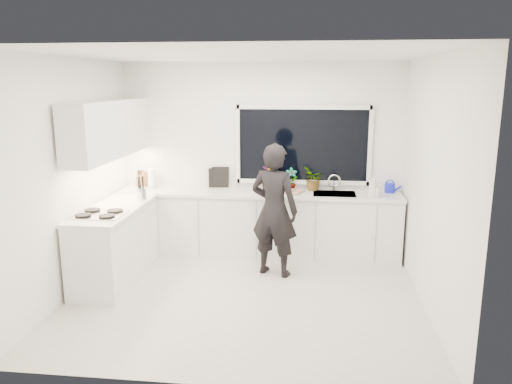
# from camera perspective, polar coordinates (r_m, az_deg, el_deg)

# --- Properties ---
(floor) EXTENTS (4.00, 3.50, 0.02)m
(floor) POSITION_cam_1_polar(r_m,az_deg,el_deg) (5.89, -1.29, -11.91)
(floor) COLOR beige
(floor) RESTS_ON ground
(wall_back) EXTENTS (4.00, 0.02, 2.70)m
(wall_back) POSITION_cam_1_polar(r_m,az_deg,el_deg) (7.20, 0.57, 3.91)
(wall_back) COLOR white
(wall_back) RESTS_ON ground
(wall_left) EXTENTS (0.02, 3.50, 2.70)m
(wall_left) POSITION_cam_1_polar(r_m,az_deg,el_deg) (6.08, -20.47, 1.52)
(wall_left) COLOR white
(wall_left) RESTS_ON ground
(wall_right) EXTENTS (0.02, 3.50, 2.70)m
(wall_right) POSITION_cam_1_polar(r_m,az_deg,el_deg) (5.57, 19.59, 0.63)
(wall_right) COLOR white
(wall_right) RESTS_ON ground
(ceiling) EXTENTS (4.00, 3.50, 0.02)m
(ceiling) POSITION_cam_1_polar(r_m,az_deg,el_deg) (5.37, -1.44, 15.53)
(ceiling) COLOR white
(ceiling) RESTS_ON wall_back
(window) EXTENTS (1.80, 0.02, 1.00)m
(window) POSITION_cam_1_polar(r_m,az_deg,el_deg) (7.10, 5.39, 5.37)
(window) COLOR black
(window) RESTS_ON wall_back
(base_cabinets_back) EXTENTS (3.92, 0.58, 0.88)m
(base_cabinets_back) POSITION_cam_1_polar(r_m,az_deg,el_deg) (7.09, 0.29, -3.76)
(base_cabinets_back) COLOR white
(base_cabinets_back) RESTS_ON floor
(base_cabinets_left) EXTENTS (0.58, 1.60, 0.88)m
(base_cabinets_left) POSITION_cam_1_polar(r_m,az_deg,el_deg) (6.47, -15.77, -5.86)
(base_cabinets_left) COLOR white
(base_cabinets_left) RESTS_ON floor
(countertop_back) EXTENTS (3.94, 0.62, 0.04)m
(countertop_back) POSITION_cam_1_polar(r_m,az_deg,el_deg) (6.97, 0.29, -0.14)
(countertop_back) COLOR silver
(countertop_back) RESTS_ON base_cabinets_back
(countertop_left) EXTENTS (0.62, 1.60, 0.04)m
(countertop_left) POSITION_cam_1_polar(r_m,az_deg,el_deg) (6.34, -16.01, -1.91)
(countertop_left) COLOR silver
(countertop_left) RESTS_ON base_cabinets_left
(upper_cabinets) EXTENTS (0.34, 2.10, 0.70)m
(upper_cabinets) POSITION_cam_1_polar(r_m,az_deg,el_deg) (6.55, -16.33, 6.97)
(upper_cabinets) COLOR white
(upper_cabinets) RESTS_ON wall_left
(sink) EXTENTS (0.58, 0.42, 0.14)m
(sink) POSITION_cam_1_polar(r_m,az_deg,el_deg) (6.95, 8.93, -0.58)
(sink) COLOR silver
(sink) RESTS_ON countertop_back
(faucet) EXTENTS (0.03, 0.03, 0.22)m
(faucet) POSITION_cam_1_polar(r_m,az_deg,el_deg) (7.11, 8.92, 1.04)
(faucet) COLOR silver
(faucet) RESTS_ON countertop_back
(stovetop) EXTENTS (0.56, 0.48, 0.03)m
(stovetop) POSITION_cam_1_polar(r_m,az_deg,el_deg) (6.03, -17.46, -2.40)
(stovetop) COLOR black
(stovetop) RESTS_ON countertop_left
(person) EXTENTS (0.71, 0.58, 1.69)m
(person) POSITION_cam_1_polar(r_m,az_deg,el_deg) (6.27, 2.09, -2.11)
(person) COLOR black
(person) RESTS_ON floor
(pizza_tray) EXTENTS (0.50, 0.42, 0.03)m
(pizza_tray) POSITION_cam_1_polar(r_m,az_deg,el_deg) (6.91, 3.56, 0.02)
(pizza_tray) COLOR silver
(pizza_tray) RESTS_ON countertop_back
(pizza) EXTENTS (0.46, 0.37, 0.01)m
(pizza) POSITION_cam_1_polar(r_m,az_deg,el_deg) (6.90, 3.56, 0.16)
(pizza) COLOR #B92F18
(pizza) RESTS_ON pizza_tray
(watering_can) EXTENTS (0.19, 0.19, 0.13)m
(watering_can) POSITION_cam_1_polar(r_m,az_deg,el_deg) (7.15, 15.03, 0.46)
(watering_can) COLOR #141DC2
(watering_can) RESTS_ON countertop_back
(paper_towel_roll) EXTENTS (0.14, 0.14, 0.26)m
(paper_towel_roll) POSITION_cam_1_polar(r_m,az_deg,el_deg) (7.37, -11.83, 1.49)
(paper_towel_roll) COLOR white
(paper_towel_roll) RESTS_ON countertop_back
(knife_block) EXTENTS (0.16, 0.14, 0.22)m
(knife_block) POSITION_cam_1_polar(r_m,az_deg,el_deg) (7.47, -12.89, 1.42)
(knife_block) COLOR #895D40
(knife_block) RESTS_ON countertop_back
(utensil_crock) EXTENTS (0.16, 0.16, 0.16)m
(utensil_crock) POSITION_cam_1_polar(r_m,az_deg,el_deg) (6.66, -12.97, -0.19)
(utensil_crock) COLOR silver
(utensil_crock) RESTS_ON countertop_left
(picture_frame_large) EXTENTS (0.22, 0.07, 0.28)m
(picture_frame_large) POSITION_cam_1_polar(r_m,az_deg,el_deg) (7.27, -4.58, 1.64)
(picture_frame_large) COLOR black
(picture_frame_large) RESTS_ON countertop_back
(picture_frame_small) EXTENTS (0.25, 0.03, 0.30)m
(picture_frame_small) POSITION_cam_1_polar(r_m,az_deg,el_deg) (7.26, -4.11, 1.71)
(picture_frame_small) COLOR black
(picture_frame_small) RESTS_ON countertop_back
(herb_plants) EXTENTS (0.89, 0.31, 0.33)m
(herb_plants) POSITION_cam_1_polar(r_m,az_deg,el_deg) (7.06, 4.85, 1.51)
(herb_plants) COLOR #26662D
(herb_plants) RESTS_ON countertop_back
(soap_bottles) EXTENTS (0.20, 0.14, 0.30)m
(soap_bottles) POSITION_cam_1_polar(r_m,az_deg,el_deg) (6.81, 13.35, 0.53)
(soap_bottles) COLOR #D8BF66
(soap_bottles) RESTS_ON countertop_back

